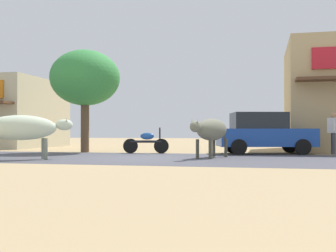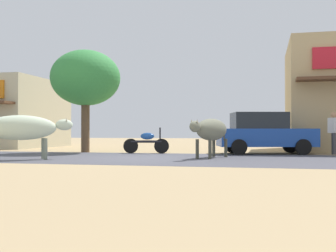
{
  "view_description": "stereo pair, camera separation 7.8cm",
  "coord_description": "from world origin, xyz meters",
  "views": [
    {
      "loc": [
        4.2,
        -13.74,
        0.9
      ],
      "look_at": [
        0.83,
        1.3,
        1.09
      ],
      "focal_mm": 45.55,
      "sensor_mm": 36.0,
      "label": 1
    },
    {
      "loc": [
        4.27,
        -13.73,
        0.9
      ],
      "look_at": [
        0.83,
        1.3,
        1.09
      ],
      "focal_mm": 45.55,
      "sensor_mm": 36.0,
      "label": 2
    }
  ],
  "objects": [
    {
      "name": "roadside_tree",
      "position": [
        -3.25,
        3.27,
        3.17
      ],
      "size": [
        2.98,
        2.98,
        4.39
      ],
      "color": "brown",
      "rests_on": "ground"
    },
    {
      "name": "cow_near_brown",
      "position": [
        -3.13,
        -1.75,
        1.0
      ],
      "size": [
        2.39,
        2.09,
        1.4
      ],
      "color": "beige",
      "rests_on": "ground"
    },
    {
      "name": "pedestrian_by_shop",
      "position": [
        6.86,
        3.77,
        0.97
      ],
      "size": [
        0.47,
        0.61,
        1.65
      ],
      "color": "#3F3F47",
      "rests_on": "ground"
    },
    {
      "name": "ground",
      "position": [
        0.0,
        0.0,
        0.0
      ],
      "size": [
        80.0,
        80.0,
        0.0
      ],
      "primitive_type": "plane",
      "color": "tan"
    },
    {
      "name": "parked_motorcycle",
      "position": [
        -0.42,
        2.91,
        0.47
      ],
      "size": [
        1.84,
        0.39,
        1.05
      ],
      "color": "black",
      "rests_on": "ground"
    },
    {
      "name": "asphalt_road",
      "position": [
        0.0,
        0.0,
        0.0
      ],
      "size": [
        72.0,
        6.17,
        0.0
      ],
      "primitive_type": "cube",
      "color": "#494951",
      "rests_on": "ground"
    },
    {
      "name": "cow_far_dark",
      "position": [
        2.5,
        0.52,
        0.94
      ],
      "size": [
        1.23,
        2.53,
        1.32
      ],
      "color": "slate",
      "rests_on": "ground"
    },
    {
      "name": "parked_hatchback_car",
      "position": [
        4.21,
        3.6,
        0.84
      ],
      "size": [
        4.03,
        2.51,
        1.64
      ],
      "color": "#1A439D",
      "rests_on": "ground"
    }
  ]
}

